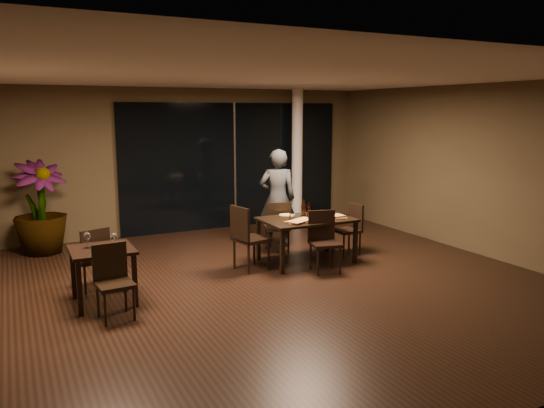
{
  "coord_description": "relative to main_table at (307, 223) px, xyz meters",
  "views": [
    {
      "loc": [
        -3.4,
        -6.73,
        2.53
      ],
      "look_at": [
        0.34,
        0.78,
        1.05
      ],
      "focal_mm": 35.0,
      "sensor_mm": 36.0,
      "label": 1
    }
  ],
  "objects": [
    {
      "name": "bottle_c",
      "position": [
        0.01,
        0.14,
        0.23
      ],
      "size": [
        0.07,
        0.07,
        0.3
      ],
      "primitive_type": null,
      "color": "black",
      "rests_on": "main_table"
    },
    {
      "name": "bottle_a",
      "position": [
        -0.02,
        0.06,
        0.22
      ],
      "size": [
        0.06,
        0.06,
        0.29
      ],
      "primitive_type": null,
      "color": "black",
      "rests_on": "main_table"
    },
    {
      "name": "wall_right",
      "position": [
        3.05,
        -0.8,
        0.82
      ],
      "size": [
        0.1,
        8.0,
        3.0
      ],
      "primitive_type": "cube",
      "color": "#483B26",
      "rests_on": "ground"
    },
    {
      "name": "main_table",
      "position": [
        0.0,
        0.0,
        0.0
      ],
      "size": [
        1.5,
        1.0,
        0.75
      ],
      "color": "black",
      "rests_on": "ground"
    },
    {
      "name": "diner",
      "position": [
        0.04,
        1.16,
        0.24
      ],
      "size": [
        0.74,
        0.63,
        1.84
      ],
      "primitive_type": "imported",
      "rotation": [
        0.0,
        0.0,
        2.74
      ],
      "color": "#2F3234",
      "rests_on": "ground"
    },
    {
      "name": "side_table",
      "position": [
        -3.4,
        -0.5,
        -0.05
      ],
      "size": [
        0.8,
        0.8,
        0.75
      ],
      "color": "black",
      "rests_on": "ground"
    },
    {
      "name": "chair_main_right",
      "position": [
        0.98,
        0.11,
        -0.17
      ],
      "size": [
        0.42,
        0.42,
        0.9
      ],
      "rotation": [
        0.0,
        0.0,
        -1.58
      ],
      "color": "black",
      "rests_on": "ground"
    },
    {
      "name": "round_pizza",
      "position": [
        -0.18,
        0.35,
        0.08
      ],
      "size": [
        0.26,
        0.26,
        0.01
      ],
      "primitive_type": "cylinder",
      "color": "red",
      "rests_on": "main_table"
    },
    {
      "name": "tumbler_right",
      "position": [
        0.21,
        0.1,
        0.12
      ],
      "size": [
        0.07,
        0.07,
        0.08
      ],
      "primitive_type": "cylinder",
      "color": "white",
      "rests_on": "main_table"
    },
    {
      "name": "napkin_far",
      "position": [
        0.51,
        0.17,
        0.08
      ],
      "size": [
        0.2,
        0.16,
        0.01
      ],
      "primitive_type": "cube",
      "rotation": [
        0.0,
        0.0,
        -0.36
      ],
      "color": "white",
      "rests_on": "main_table"
    },
    {
      "name": "bottle_b",
      "position": [
        0.08,
        0.06,
        0.2
      ],
      "size": [
        0.06,
        0.06,
        0.26
      ],
      "primitive_type": null,
      "color": "black",
      "rests_on": "main_table"
    },
    {
      "name": "side_napkin",
      "position": [
        -3.37,
        -0.67,
        0.08
      ],
      "size": [
        0.21,
        0.17,
        0.01
      ],
      "primitive_type": "cube",
      "rotation": [
        0.0,
        0.0,
        0.37
      ],
      "color": "white",
      "rests_on": "side_table"
    },
    {
      "name": "pizza_board_left",
      "position": [
        -0.25,
        -0.22,
        0.08
      ],
      "size": [
        0.53,
        0.27,
        0.01
      ],
      "primitive_type": "cube",
      "rotation": [
        0.0,
        0.0,
        0.02
      ],
      "color": "#432C15",
      "rests_on": "main_table"
    },
    {
      "name": "chair_side_far",
      "position": [
        -3.45,
        0.07,
        -0.16
      ],
      "size": [
        0.53,
        0.53,
        0.91
      ],
      "rotation": [
        0.0,
        0.0,
        3.46
      ],
      "color": "black",
      "rests_on": "ground"
    },
    {
      "name": "ceiling",
      "position": [
        -1.0,
        -0.8,
        2.34
      ],
      "size": [
        8.0,
        8.0,
        0.04
      ],
      "primitive_type": "cube",
      "color": "silver",
      "rests_on": "wall_back"
    },
    {
      "name": "napkin_near",
      "position": [
        0.57,
        -0.13,
        0.08
      ],
      "size": [
        0.19,
        0.12,
        0.01
      ],
      "primitive_type": "cube",
      "rotation": [
        0.0,
        0.0,
        0.14
      ],
      "color": "white",
      "rests_on": "main_table"
    },
    {
      "name": "oblong_pizza_right",
      "position": [
        0.38,
        -0.13,
        0.1
      ],
      "size": [
        0.47,
        0.22,
        0.02
      ],
      "primitive_type": null,
      "rotation": [
        0.0,
        0.0,
        -0.01
      ],
      "color": "maroon",
      "rests_on": "pizza_board_right"
    },
    {
      "name": "wine_glass_b",
      "position": [
        -3.25,
        -0.59,
        0.17
      ],
      "size": [
        0.09,
        0.09,
        0.2
      ],
      "primitive_type": null,
      "color": "white",
      "rests_on": "side_table"
    },
    {
      "name": "chair_main_far",
      "position": [
        -0.17,
        0.73,
        -0.15
      ],
      "size": [
        0.54,
        0.54,
        0.94
      ],
      "rotation": [
        0.0,
        0.0,
        2.85
      ],
      "color": "black",
      "rests_on": "ground"
    },
    {
      "name": "wall_back",
      "position": [
        -1.0,
        3.25,
        0.82
      ],
      "size": [
        8.0,
        0.1,
        3.0
      ],
      "primitive_type": "cube",
      "color": "#483B26",
      "rests_on": "ground"
    },
    {
      "name": "tumbler_left",
      "position": [
        -0.25,
        0.06,
        0.12
      ],
      "size": [
        0.08,
        0.08,
        0.09
      ],
      "primitive_type": "cylinder",
      "color": "white",
      "rests_on": "main_table"
    },
    {
      "name": "potted_plant",
      "position": [
        -3.97,
        2.6,
        0.16
      ],
      "size": [
        1.18,
        1.18,
        1.67
      ],
      "primitive_type": "imported",
      "rotation": [
        0.0,
        0.0,
        0.37
      ],
      "color": "#1F4E1A",
      "rests_on": "ground"
    },
    {
      "name": "ground",
      "position": [
        -1.0,
        -0.8,
        -0.68
      ],
      "size": [
        8.0,
        8.0,
        0.0
      ],
      "primitive_type": "plane",
      "color": "black",
      "rests_on": "ground"
    },
    {
      "name": "window_panel",
      "position": [
        0.0,
        3.16,
        0.67
      ],
      "size": [
        5.0,
        0.06,
        2.7
      ],
      "primitive_type": "cube",
      "color": "black",
      "rests_on": "ground"
    },
    {
      "name": "oblong_pizza_left",
      "position": [
        -0.25,
        -0.22,
        0.1
      ],
      "size": [
        0.52,
        0.4,
        0.02
      ],
      "primitive_type": null,
      "rotation": [
        0.0,
        0.0,
        0.44
      ],
      "color": "#680D09",
      "rests_on": "pizza_board_left"
    },
    {
      "name": "wine_glass_a",
      "position": [
        -3.56,
        -0.4,
        0.18
      ],
      "size": [
        0.09,
        0.09,
        0.2
      ],
      "primitive_type": null,
      "color": "white",
      "rests_on": "side_table"
    },
    {
      "name": "pizza_board_right",
      "position": [
        0.38,
        -0.13,
        0.08
      ],
      "size": [
        0.63,
        0.48,
        0.01
      ],
      "primitive_type": "cube",
      "rotation": [
        0.0,
        0.0,
        -0.41
      ],
      "color": "#472B16",
      "rests_on": "main_table"
    },
    {
      "name": "chair_side_near",
      "position": [
        -3.37,
        -1.05,
        -0.16
      ],
      "size": [
        0.46,
        0.46,
        0.92
      ],
      "rotation": [
        0.0,
        0.0,
        0.09
      ],
      "color": "black",
      "rests_on": "ground"
    },
    {
      "name": "chair_main_left",
      "position": [
        -1.1,
        -0.0,
        -0.09
      ],
      "size": [
        0.57,
        0.57,
        1.05
      ],
      "rotation": [
        0.0,
        0.0,
        1.77
      ],
      "color": "black",
      "rests_on": "ground"
    },
    {
      "name": "wall_front",
      "position": [
        -1.0,
        -4.85,
        0.82
      ],
      "size": [
        8.0,
        0.1,
        3.0
      ],
      "primitive_type": "cube",
      "color": "#483B26",
      "rests_on": "ground"
    },
    {
      "name": "column",
      "position": [
        1.4,
        2.85,
        0.82
      ],
      "size": [
        0.24,
        0.24,
        3.0
      ],
      "primitive_type": "cylinder",
      "color": "white",
      "rests_on": "ground"
    },
    {
      "name": "chair_main_near",
      "position": [
        -0.01,
        -0.55,
        -0.14
      ],
      "size": [
        0.53,
        0.53,
        0.96
      ],
      "rotation": [
        0.0,
        0.0,
        -0.22
      ],
      "color": "black",
      "rests_on": "ground"
    }
  ]
}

